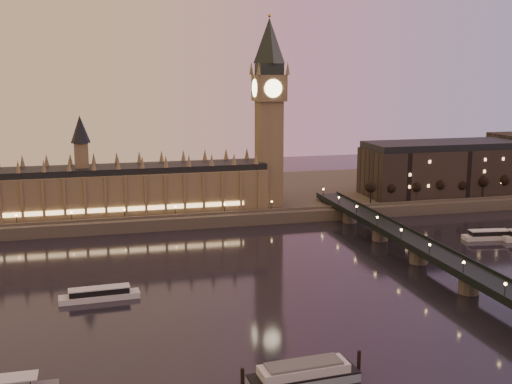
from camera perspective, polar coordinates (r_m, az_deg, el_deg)
ground at (r=236.03m, az=-3.77°, el=-9.31°), size 700.00×700.00×0.00m
far_embankment at (r=396.99m, az=-3.90°, el=-0.48°), size 560.00×130.00×6.00m
palace_of_westminster at (r=344.07m, az=-14.15°, el=0.60°), size 180.00×26.62×52.00m
big_ben at (r=351.94m, az=1.17°, el=8.09°), size 17.68×17.68×104.00m
westminster_bridge at (r=265.53m, az=16.16°, el=-6.15°), size 13.20×260.00×15.30m
city_block at (r=424.53m, az=19.45°, el=2.30°), size 155.00×45.00×34.00m
bare_tree_0 at (r=365.81m, az=10.20°, el=0.28°), size 5.87×5.87×11.93m
bare_tree_1 at (r=371.94m, az=12.21°, el=0.38°), size 5.87×5.87×11.93m
bare_tree_2 at (r=378.52m, az=14.16°, el=0.48°), size 5.87×5.87×11.93m
bare_tree_3 at (r=385.52m, az=16.05°, el=0.57°), size 5.87×5.87×11.93m
bare_tree_4 at (r=392.93m, az=17.86°, el=0.66°), size 5.87×5.87×11.93m
bare_tree_5 at (r=400.71m, az=19.60°, el=0.74°), size 5.87×5.87×11.93m
bare_tree_6 at (r=408.86m, az=21.28°, el=0.82°), size 5.87×5.87×11.93m
cruise_boat_a at (r=239.33m, az=-13.75°, el=-8.82°), size 28.60×7.58×4.53m
cruise_boat_b at (r=331.00m, az=20.00°, el=-3.62°), size 25.92×9.65×4.67m
moored_barge at (r=175.70m, az=4.25°, el=-15.83°), size 34.11×10.28×6.27m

